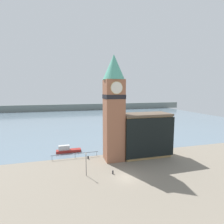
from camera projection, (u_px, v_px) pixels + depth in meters
The scene contains 10 objects.
ground_plane at pixel (126, 177), 31.41m from camera, with size 160.00×160.00×0.00m, color gray.
water at pixel (83, 118), 100.26m from camera, with size 160.00×120.00×0.00m.
far_shoreline at pixel (78, 107), 138.22m from camera, with size 180.00×3.00×5.00m.
pier_railing at pixel (75, 154), 40.32m from camera, with size 10.75×0.08×1.09m.
clock_tower at pixel (114, 105), 38.23m from camera, with size 4.71×4.71×23.20m.
pier_building at pixel (146, 135), 41.45m from camera, with size 11.61×5.75×10.22m.
boat_near at pixel (67, 150), 44.17m from camera, with size 6.10×1.64×1.83m.
mooring_bollard_near at pixel (88, 157), 39.93m from camera, with size 0.34×0.34×0.72m.
mooring_bollard_far at pixel (113, 172), 32.67m from camera, with size 0.27×0.27×0.72m.
lamp_post at pixel (86, 160), 31.67m from camera, with size 0.32×0.32×4.34m.
Camera 1 is at (-10.36, -27.99, 15.52)m, focal length 28.00 mm.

